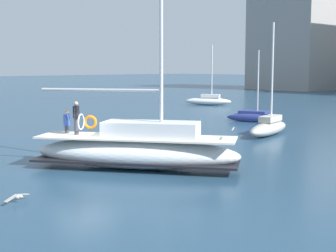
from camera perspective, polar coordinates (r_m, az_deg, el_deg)
The scene contains 6 objects.
ground_plane at distance 22.78m, azimuth -9.77°, elevation -4.98°, with size 400.00×400.00×0.00m, color navy.
main_sailboat at distance 22.51m, azimuth -3.57°, elevation -2.67°, with size 9.21×7.54×13.07m.
moored_sloop_far at distance 33.98m, azimuth 11.65°, elevation -0.07°, with size 2.75×5.83×7.59m.
moored_catamaran at distance 42.47m, azimuth 9.95°, elevation 1.25°, with size 4.68×3.43×6.00m.
moored_cutter_left at distance 59.17m, azimuth 4.73°, elevation 2.99°, with size 5.46×4.01×7.18m.
seagull at distance 17.81m, azimuth -17.14°, elevation -7.86°, with size 0.60×1.13×0.17m.
Camera 1 is at (18.76, -12.03, 4.69)m, focal length 52.39 mm.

